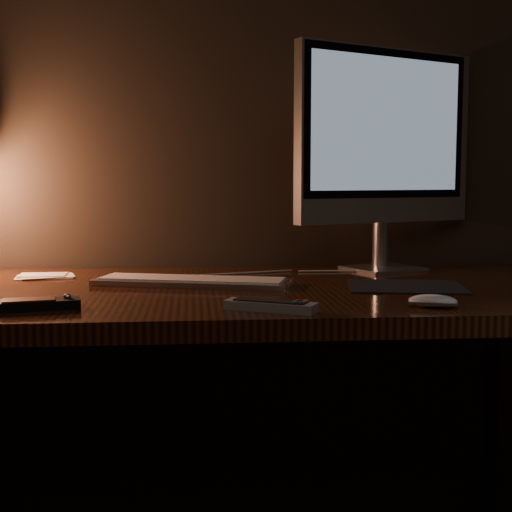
{
  "coord_description": "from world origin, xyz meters",
  "views": [
    {
      "loc": [
        -0.13,
        0.29,
        0.99
      ],
      "look_at": [
        0.0,
        1.73,
        0.83
      ],
      "focal_mm": 50.0,
      "sensor_mm": 36.0,
      "label": 1
    }
  ],
  "objects": [
    {
      "name": "cable",
      "position": [
        0.14,
        2.08,
        0.75
      ],
      "size": [
        0.49,
        0.05,
        0.0
      ],
      "primitive_type": "cylinder",
      "rotation": [
        0.0,
        1.57,
        0.1
      ],
      "color": "white",
      "rests_on": "desk"
    },
    {
      "name": "papers",
      "position": [
        -0.49,
        2.06,
        0.75
      ],
      "size": [
        0.15,
        0.11,
        0.01
      ],
      "primitive_type": "cube",
      "rotation": [
        0.0,
        0.0,
        0.14
      ],
      "color": "white",
      "rests_on": "desk"
    },
    {
      "name": "mouse",
      "position": [
        0.32,
        1.57,
        0.76
      ],
      "size": [
        0.1,
        0.07,
        0.02
      ],
      "primitive_type": "ellipsoid",
      "rotation": [
        0.0,
        0.0,
        -0.33
      ],
      "color": "white",
      "rests_on": "desk"
    },
    {
      "name": "tv_remote",
      "position": [
        0.01,
        1.56,
        0.76
      ],
      "size": [
        0.17,
        0.12,
        0.02
      ],
      "rotation": [
        0.0,
        0.0,
        -0.47
      ],
      "color": "gray",
      "rests_on": "desk"
    },
    {
      "name": "monitor",
      "position": [
        0.38,
        2.13,
        1.09
      ],
      "size": [
        0.51,
        0.26,
        0.58
      ],
      "rotation": [
        0.0,
        0.0,
        0.43
      ],
      "color": "silver",
      "rests_on": "desk"
    },
    {
      "name": "desk",
      "position": [
        0.0,
        1.93,
        0.62
      ],
      "size": [
        1.6,
        0.75,
        0.75
      ],
      "color": "#3E1E0E",
      "rests_on": "ground"
    },
    {
      "name": "media_remote",
      "position": [
        -0.41,
        1.61,
        0.76
      ],
      "size": [
        0.16,
        0.08,
        0.03
      ],
      "rotation": [
        0.0,
        0.0,
        0.22
      ],
      "color": "black",
      "rests_on": "desk"
    },
    {
      "name": "keyboard",
      "position": [
        -0.13,
        1.9,
        0.76
      ],
      "size": [
        0.47,
        0.24,
        0.02
      ],
      "primitive_type": "cube",
      "rotation": [
        0.0,
        0.0,
        -0.28
      ],
      "color": "silver",
      "rests_on": "desk"
    },
    {
      "name": "mousepad",
      "position": [
        0.35,
        1.82,
        0.75
      ],
      "size": [
        0.29,
        0.24,
        0.0
      ],
      "primitive_type": "cube",
      "rotation": [
        0.0,
        0.0,
        -0.18
      ],
      "color": "black",
      "rests_on": "desk"
    }
  ]
}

